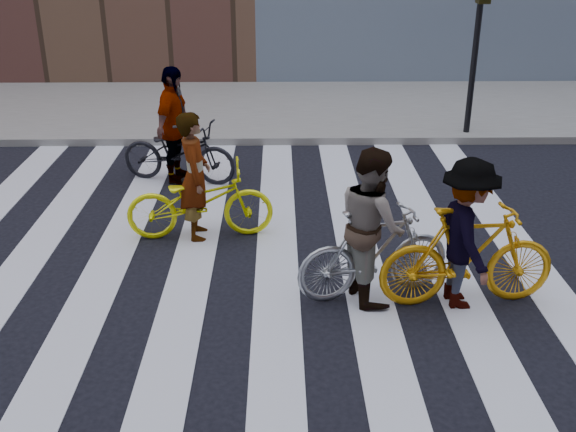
{
  "coord_description": "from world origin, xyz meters",
  "views": [
    {
      "loc": [
        0.58,
        -7.75,
        4.14
      ],
      "look_at": [
        0.7,
        0.3,
        0.56
      ],
      "focal_mm": 42.0,
      "sensor_mm": 36.0,
      "label": 1
    }
  ],
  "objects_px": {
    "bike_yellow_left": "(200,201)",
    "bike_silver_mid": "(374,253)",
    "rider_left": "(195,176)",
    "rider_rear": "(174,126)",
    "bike_dark_rear": "(179,152)",
    "rider_right": "(466,234)",
    "traffic_signal": "(479,25)",
    "rider_mid": "(372,225)",
    "bike_yellow_right": "(468,256)"
  },
  "relations": [
    {
      "from": "bike_dark_rear",
      "to": "rider_right",
      "type": "bearing_deg",
      "value": -122.81
    },
    {
      "from": "rider_right",
      "to": "rider_rear",
      "type": "bearing_deg",
      "value": 38.92
    },
    {
      "from": "bike_yellow_left",
      "to": "bike_dark_rear",
      "type": "xyz_separation_m",
      "value": [
        -0.59,
        2.18,
        -0.01
      ]
    },
    {
      "from": "bike_silver_mid",
      "to": "rider_right",
      "type": "xyz_separation_m",
      "value": [
        0.99,
        -0.21,
        0.33
      ]
    },
    {
      "from": "traffic_signal",
      "to": "rider_left",
      "type": "relative_size",
      "value": 1.84
    },
    {
      "from": "bike_yellow_left",
      "to": "bike_silver_mid",
      "type": "height_order",
      "value": "bike_silver_mid"
    },
    {
      "from": "bike_silver_mid",
      "to": "rider_rear",
      "type": "height_order",
      "value": "rider_rear"
    },
    {
      "from": "bike_yellow_left",
      "to": "rider_mid",
      "type": "relative_size",
      "value": 1.1
    },
    {
      "from": "rider_mid",
      "to": "rider_right",
      "type": "xyz_separation_m",
      "value": [
        1.04,
        -0.21,
        -0.03
      ]
    },
    {
      "from": "traffic_signal",
      "to": "rider_right",
      "type": "height_order",
      "value": "traffic_signal"
    },
    {
      "from": "bike_yellow_right",
      "to": "rider_mid",
      "type": "xyz_separation_m",
      "value": [
        -1.09,
        0.21,
        0.31
      ]
    },
    {
      "from": "bike_dark_rear",
      "to": "bike_yellow_right",
      "type": "bearing_deg",
      "value": -122.43
    },
    {
      "from": "traffic_signal",
      "to": "rider_right",
      "type": "xyz_separation_m",
      "value": [
        -1.72,
        -6.3,
        -1.39
      ]
    },
    {
      "from": "rider_left",
      "to": "rider_rear",
      "type": "height_order",
      "value": "rider_rear"
    },
    {
      "from": "rider_left",
      "to": "rider_rear",
      "type": "distance_m",
      "value": 2.26
    },
    {
      "from": "bike_silver_mid",
      "to": "rider_rear",
      "type": "xyz_separation_m",
      "value": [
        -2.85,
        3.83,
        0.42
      ]
    },
    {
      "from": "traffic_signal",
      "to": "rider_right",
      "type": "relative_size",
      "value": 1.87
    },
    {
      "from": "bike_silver_mid",
      "to": "rider_mid",
      "type": "bearing_deg",
      "value": 74.9
    },
    {
      "from": "traffic_signal",
      "to": "bike_dark_rear",
      "type": "distance_m",
      "value": 6.21
    },
    {
      "from": "rider_left",
      "to": "traffic_signal",
      "type": "bearing_deg",
      "value": -53.58
    },
    {
      "from": "bike_yellow_left",
      "to": "bike_dark_rear",
      "type": "height_order",
      "value": "bike_yellow_left"
    },
    {
      "from": "bike_dark_rear",
      "to": "traffic_signal",
      "type": "bearing_deg",
      "value": -53.59
    },
    {
      "from": "bike_silver_mid",
      "to": "rider_rear",
      "type": "relative_size",
      "value": 0.95
    },
    {
      "from": "bike_silver_mid",
      "to": "rider_rear",
      "type": "distance_m",
      "value": 4.79
    },
    {
      "from": "bike_silver_mid",
      "to": "bike_dark_rear",
      "type": "distance_m",
      "value": 4.74
    },
    {
      "from": "bike_yellow_left",
      "to": "rider_mid",
      "type": "bearing_deg",
      "value": -132.87
    },
    {
      "from": "bike_silver_mid",
      "to": "bike_yellow_right",
      "type": "height_order",
      "value": "bike_yellow_right"
    },
    {
      "from": "rider_rear",
      "to": "bike_yellow_right",
      "type": "bearing_deg",
      "value": -122.06
    },
    {
      "from": "bike_silver_mid",
      "to": "rider_mid",
      "type": "height_order",
      "value": "rider_mid"
    },
    {
      "from": "rider_mid",
      "to": "rider_left",
      "type": "bearing_deg",
      "value": 38.04
    },
    {
      "from": "bike_silver_mid",
      "to": "bike_dark_rear",
      "type": "relative_size",
      "value": 0.94
    },
    {
      "from": "bike_dark_rear",
      "to": "rider_right",
      "type": "height_order",
      "value": "rider_right"
    },
    {
      "from": "traffic_signal",
      "to": "rider_rear",
      "type": "relative_size",
      "value": 1.69
    },
    {
      "from": "bike_yellow_left",
      "to": "rider_mid",
      "type": "xyz_separation_m",
      "value": [
        2.16,
        -1.66,
        0.39
      ]
    },
    {
      "from": "bike_yellow_left",
      "to": "bike_dark_rear",
      "type": "distance_m",
      "value": 2.26
    },
    {
      "from": "bike_yellow_left",
      "to": "bike_silver_mid",
      "type": "relative_size",
      "value": 1.08
    },
    {
      "from": "traffic_signal",
      "to": "bike_dark_rear",
      "type": "bearing_deg",
      "value": -157.66
    },
    {
      "from": "bike_yellow_left",
      "to": "bike_silver_mid",
      "type": "xyz_separation_m",
      "value": [
        2.21,
        -1.66,
        0.03
      ]
    },
    {
      "from": "rider_left",
      "to": "rider_rear",
      "type": "relative_size",
      "value": 0.92
    },
    {
      "from": "bike_silver_mid",
      "to": "bike_dark_rear",
      "type": "xyz_separation_m",
      "value": [
        -2.8,
        3.83,
        -0.04
      ]
    },
    {
      "from": "bike_yellow_left",
      "to": "rider_rear",
      "type": "relative_size",
      "value": 1.03
    },
    {
      "from": "bike_dark_rear",
      "to": "rider_mid",
      "type": "distance_m",
      "value": 4.73
    },
    {
      "from": "bike_yellow_right",
      "to": "rider_mid",
      "type": "relative_size",
      "value": 1.11
    },
    {
      "from": "bike_silver_mid",
      "to": "rider_mid",
      "type": "xyz_separation_m",
      "value": [
        -0.05,
        0.0,
        0.36
      ]
    },
    {
      "from": "bike_silver_mid",
      "to": "rider_right",
      "type": "distance_m",
      "value": 1.06
    },
    {
      "from": "rider_mid",
      "to": "rider_rear",
      "type": "relative_size",
      "value": 0.94
    },
    {
      "from": "bike_yellow_left",
      "to": "bike_dark_rear",
      "type": "bearing_deg",
      "value": 9.75
    },
    {
      "from": "traffic_signal",
      "to": "bike_yellow_left",
      "type": "xyz_separation_m",
      "value": [
        -4.92,
        -4.44,
        -1.75
      ]
    },
    {
      "from": "bike_dark_rear",
      "to": "rider_rear",
      "type": "xyz_separation_m",
      "value": [
        -0.05,
        0.0,
        0.46
      ]
    },
    {
      "from": "bike_yellow_right",
      "to": "rider_right",
      "type": "relative_size",
      "value": 1.15
    }
  ]
}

